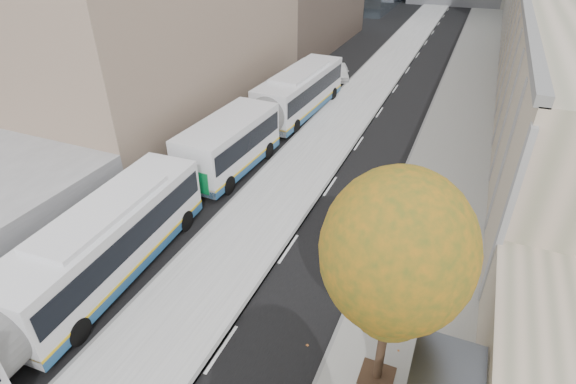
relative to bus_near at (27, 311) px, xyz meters
The scene contains 6 objects.
bus_platform 25.63m from the bus_near, 81.65° to the left, with size 4.25×150.00×0.15m, color #A4A4A4.
sidewalk 27.94m from the bus_near, 65.16° to the left, with size 4.75×150.00×0.08m, color gray.
tree_c 12.21m from the bus_near, 16.49° to the left, with size 4.20×4.20×7.28m.
bus_near is the anchor object (origin of this frame).
bus_far 19.56m from the bus_near, 89.47° to the left, with size 3.57×18.97×3.14m.
distant_car 33.18m from the bus_near, 88.99° to the left, with size 1.59×3.95×1.35m, color white.
Camera 1 is at (4.55, 3.30, 12.88)m, focal length 28.00 mm.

